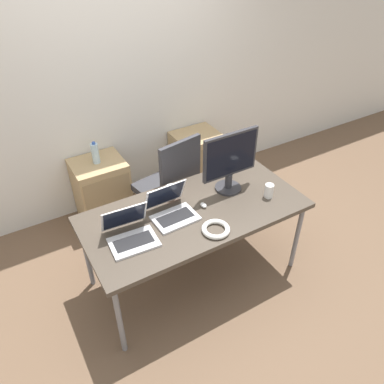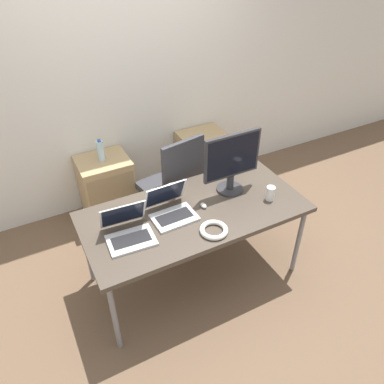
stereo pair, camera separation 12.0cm
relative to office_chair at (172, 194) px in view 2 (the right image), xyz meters
name	(u,v)px [view 2 (the right image)]	position (x,y,z in m)	size (l,w,h in m)	color
ground_plane	(194,274)	(-0.13, -0.70, -0.39)	(14.00, 14.00, 0.00)	brown
wall_back	(125,83)	(-0.13, 0.74, 0.91)	(10.00, 0.05, 2.60)	silver
desk	(194,215)	(-0.13, -0.70, 0.30)	(1.77, 0.85, 0.74)	#473D33
office_chair	(172,194)	(0.00, 0.00, 0.00)	(0.56, 0.60, 1.06)	#232326
cabinet_left	(107,188)	(-0.53, 0.48, -0.06)	(0.50, 0.45, 0.67)	tan
cabinet_right	(203,161)	(0.61, 0.48, -0.06)	(0.50, 0.45, 0.67)	tan
water_bottle	(101,151)	(-0.53, 0.48, 0.38)	(0.07, 0.07, 0.22)	silver
laptop_left	(128,231)	(-0.69, -0.75, 0.40)	(0.35, 0.35, 0.24)	silver
laptop_right	(171,209)	(-0.31, -0.67, 0.40)	(0.34, 0.33, 0.24)	silver
monitor	(232,162)	(0.26, -0.60, 0.63)	(0.50, 0.22, 0.53)	#2D2D33
mouse	(203,205)	(-0.05, -0.70, 0.36)	(0.04, 0.07, 0.03)	silver
coffee_cup_white	(270,193)	(0.48, -0.86, 0.41)	(0.07, 0.07, 0.12)	white
coffee_cup_brown	(172,191)	(-0.20, -0.46, 0.40)	(0.09, 0.09, 0.10)	maroon
cable_coil	(214,230)	(-0.12, -0.99, 0.37)	(0.21, 0.21, 0.04)	white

